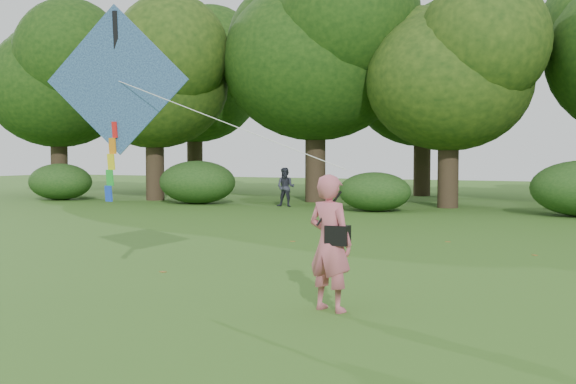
% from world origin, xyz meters
% --- Properties ---
extents(ground, '(100.00, 100.00, 0.00)m').
position_xyz_m(ground, '(0.00, 0.00, 0.00)').
color(ground, '#265114').
rests_on(ground, ground).
extents(man_kite_flyer, '(0.75, 0.60, 1.81)m').
position_xyz_m(man_kite_flyer, '(0.76, 0.96, 0.90)').
color(man_kite_flyer, '#C35C6C').
rests_on(man_kite_flyer, ground).
extents(bystander_left, '(0.82, 0.67, 1.54)m').
position_xyz_m(bystander_left, '(-7.91, 17.81, 0.77)').
color(bystander_left, '#2B2D3A').
rests_on(bystander_left, ground).
extents(crossbody_bag, '(0.43, 0.20, 0.71)m').
position_xyz_m(crossbody_bag, '(0.88, 0.93, 1.02)').
color(crossbody_bag, black).
rests_on(crossbody_bag, ground).
extents(flying_kite, '(5.34, 0.99, 3.15)m').
position_xyz_m(flying_kite, '(-3.17, 1.56, 3.21)').
color(flying_kite, '#2643A4').
rests_on(flying_kite, ground).
extents(tree_line, '(54.70, 15.30, 9.48)m').
position_xyz_m(tree_line, '(1.67, 22.88, 5.60)').
color(tree_line, '#3A2D1E').
rests_on(tree_line, ground).
extents(shrub_band, '(39.15, 3.22, 1.88)m').
position_xyz_m(shrub_band, '(-0.72, 17.60, 0.86)').
color(shrub_band, '#264919').
rests_on(shrub_band, ground).
extents(fallen_leaves, '(7.74, 13.06, 0.01)m').
position_xyz_m(fallen_leaves, '(0.16, 3.40, 0.01)').
color(fallen_leaves, brown).
rests_on(fallen_leaves, ground).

